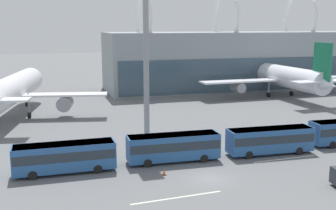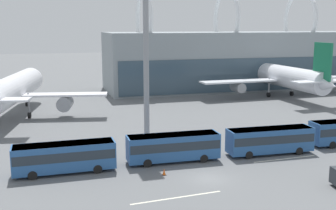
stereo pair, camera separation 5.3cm
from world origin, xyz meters
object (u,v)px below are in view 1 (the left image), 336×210
at_px(airliner_at_gate_near, 11,90).
at_px(airliner_at_gate_far, 279,76).
at_px(traffic_cone_0, 164,172).
at_px(shuttle_bus_1, 173,146).
at_px(floodlight_mast, 146,30).
at_px(shuttle_bus_0, 65,156).
at_px(shuttle_bus_2, 270,139).

xyz_separation_m(airliner_at_gate_near, airliner_at_gate_far, (58.52, 7.91, -0.22)).
bearing_deg(airliner_at_gate_near, traffic_cone_0, -142.07).
bearing_deg(shuttle_bus_1, airliner_at_gate_far, 47.70).
height_order(airliner_at_gate_far, floodlight_mast, floodlight_mast).
bearing_deg(airliner_at_gate_near, shuttle_bus_0, -155.43).
distance_m(airliner_at_gate_far, shuttle_bus_1, 54.90).
xyz_separation_m(shuttle_bus_2, traffic_cone_0, (-15.23, -3.79, -1.62)).
bearing_deg(airliner_at_gate_far, shuttle_bus_2, 146.03).
bearing_deg(shuttle_bus_1, traffic_cone_0, -117.60).
relative_size(airliner_at_gate_far, floodlight_mast, 1.50).
bearing_deg(shuttle_bus_1, shuttle_bus_0, -176.81).
distance_m(shuttle_bus_0, traffic_cone_0, 11.33).
xyz_separation_m(airliner_at_gate_far, traffic_cone_0, (-40.19, -43.92, -4.45)).
bearing_deg(shuttle_bus_2, shuttle_bus_1, 179.78).
distance_m(shuttle_bus_0, shuttle_bus_2, 25.76).
distance_m(airliner_at_gate_far, shuttle_bus_2, 47.34).
xyz_separation_m(shuttle_bus_1, shuttle_bus_2, (12.88, -0.45, 0.00)).
height_order(shuttle_bus_1, floodlight_mast, floodlight_mast).
xyz_separation_m(airliner_at_gate_far, floodlight_mast, (-38.97, -30.41, 10.89)).
relative_size(shuttle_bus_1, floodlight_mast, 0.42).
relative_size(shuttle_bus_2, floodlight_mast, 0.42).
distance_m(airliner_at_gate_near, airliner_at_gate_far, 59.05).
relative_size(airliner_at_gate_far, shuttle_bus_0, 3.57).
relative_size(airliner_at_gate_far, shuttle_bus_1, 3.56).
distance_m(airliner_at_gate_far, shuttle_bus_0, 64.72).
bearing_deg(airliner_at_gate_near, shuttle_bus_1, -135.98).
relative_size(airliner_at_gate_near, shuttle_bus_2, 3.07).
bearing_deg(shuttle_bus_0, traffic_cone_0, -20.66).
relative_size(shuttle_bus_1, traffic_cone_0, 15.20).
xyz_separation_m(airliner_at_gate_near, shuttle_bus_2, (33.55, -32.22, -3.04)).
xyz_separation_m(airliner_at_gate_near, shuttle_bus_0, (7.79, -32.18, -3.04)).
height_order(floodlight_mast, traffic_cone_0, floodlight_mast).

